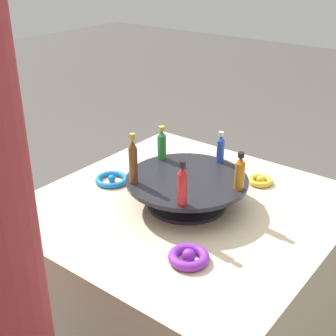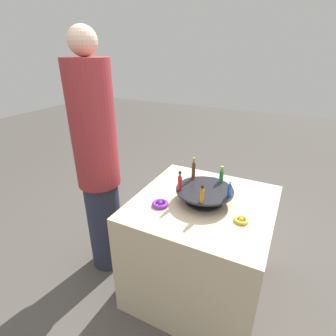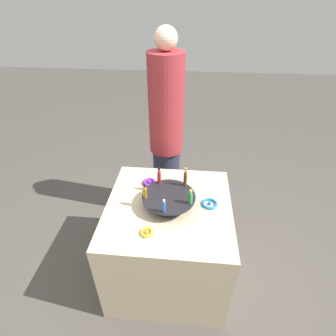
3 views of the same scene
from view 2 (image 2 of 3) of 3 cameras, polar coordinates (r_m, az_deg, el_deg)
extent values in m
plane|color=#4C4742|center=(2.09, 6.59, -24.03)|extent=(12.00, 12.00, 0.00)
cube|color=beige|center=(1.83, 7.15, -16.67)|extent=(0.82, 0.82, 0.71)
cylinder|color=black|center=(1.62, 7.82, -7.02)|extent=(0.23, 0.23, 0.01)
cylinder|color=black|center=(1.60, 7.90, -5.92)|extent=(0.12, 0.12, 0.06)
cylinder|color=black|center=(1.58, 7.97, -4.75)|extent=(0.34, 0.34, 0.01)
cylinder|color=#288438|center=(1.67, 11.55, -1.76)|extent=(0.03, 0.03, 0.07)
cone|color=#288438|center=(1.65, 11.69, -0.34)|extent=(0.03, 0.03, 0.02)
cylinder|color=gold|center=(1.64, 11.73, 0.13)|extent=(0.02, 0.02, 0.01)
cylinder|color=brown|center=(1.67, 5.56, -0.71)|extent=(0.02, 0.02, 0.10)
cone|color=brown|center=(1.65, 5.65, 1.27)|extent=(0.02, 0.02, 0.02)
cylinder|color=#B79338|center=(1.64, 5.68, 1.93)|extent=(0.02, 0.02, 0.02)
cylinder|color=#B21E23|center=(1.54, 2.58, -3.39)|extent=(0.03, 0.03, 0.09)
cone|color=#B21E23|center=(1.51, 2.61, -1.63)|extent=(0.02, 0.02, 0.02)
cylinder|color=black|center=(1.50, 2.63, -1.04)|extent=(0.02, 0.02, 0.02)
cylinder|color=#AD6B19|center=(1.43, 7.38, -6.11)|extent=(0.03, 0.03, 0.08)
cone|color=#AD6B19|center=(1.41, 7.48, -4.50)|extent=(0.03, 0.03, 0.02)
cylinder|color=black|center=(1.40, 7.52, -3.96)|extent=(0.02, 0.02, 0.01)
cylinder|color=#234CAD|center=(1.52, 13.23, -4.83)|extent=(0.02, 0.02, 0.07)
cone|color=#234CAD|center=(1.50, 13.39, -3.44)|extent=(0.02, 0.02, 0.02)
cylinder|color=silver|center=(1.49, 13.44, -2.98)|extent=(0.01, 0.01, 0.01)
torus|color=blue|center=(1.85, 9.65, -2.75)|extent=(0.10, 0.10, 0.02)
sphere|color=blue|center=(1.85, 9.65, -2.66)|extent=(0.02, 0.02, 0.02)
torus|color=purple|center=(1.56, -1.71, -7.80)|extent=(0.10, 0.10, 0.02)
sphere|color=purple|center=(1.56, -1.71, -7.66)|extent=(0.03, 0.03, 0.03)
torus|color=gold|center=(1.48, 15.62, -10.89)|extent=(0.08, 0.08, 0.02)
sphere|color=gold|center=(1.48, 15.64, -10.77)|extent=(0.03, 0.03, 0.03)
cylinder|color=#282D42|center=(2.07, -13.53, -11.84)|extent=(0.24, 0.24, 0.71)
cylinder|color=#9E2D33|center=(1.74, -16.01, 8.70)|extent=(0.29, 0.29, 0.81)
sphere|color=beige|center=(1.68, -18.13, 24.87)|extent=(0.17, 0.17, 0.17)
camera|label=1|loc=(1.52, -39.23, 12.82)|focal=50.00mm
camera|label=3|loc=(1.70, 64.25, 23.72)|focal=28.00mm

